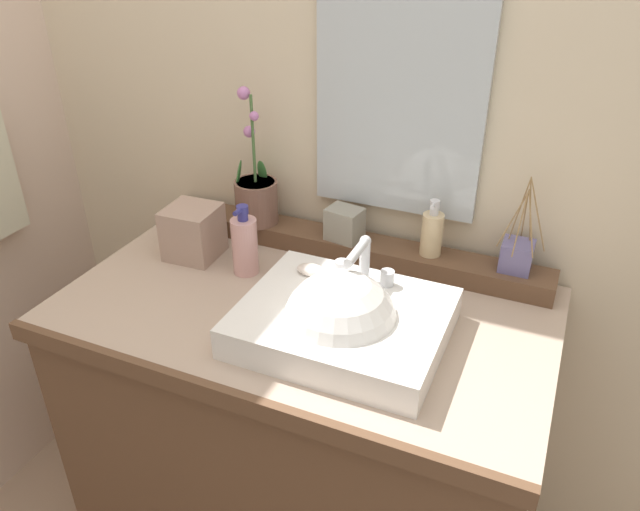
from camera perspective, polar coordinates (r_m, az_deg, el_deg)
name	(u,v)px	position (r m, az deg, el deg)	size (l,w,h in m)	color
wall_back	(372,100)	(1.66, 4.86, 14.10)	(2.76, 0.20, 2.41)	beige
vanity_cabinet	(306,433)	(1.72, -1.33, -16.04)	(1.14, 0.67, 0.84)	brown
back_ledge	(345,245)	(1.65, 2.37, 0.95)	(1.07, 0.10, 0.05)	brown
sink_basin	(341,325)	(1.33, 1.99, -6.43)	(0.43, 0.36, 0.28)	white
soap_bar	(311,270)	(1.42, -0.81, -1.33)	(0.07, 0.04, 0.02)	silver
potted_plant	(256,196)	(1.70, -5.94, 5.53)	(0.12, 0.12, 0.37)	brown
soap_dispenser	(432,233)	(1.55, 10.31, 2.09)	(0.05, 0.06, 0.15)	beige
reed_diffuser	(517,255)	(1.54, 17.75, 0.06)	(0.11, 0.11, 0.24)	slate
trinket_box	(346,224)	(1.60, 2.42, 2.90)	(0.09, 0.07, 0.09)	gray
lotion_bottle	(245,245)	(1.55, -6.97, 1.01)	(0.07, 0.07, 0.19)	#D7A09C
tissue_box	(193,232)	(1.65, -11.65, 2.14)	(0.13, 0.13, 0.14)	tan
mirror	(399,106)	(1.52, 7.28, 13.57)	(0.42, 0.02, 0.54)	silver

